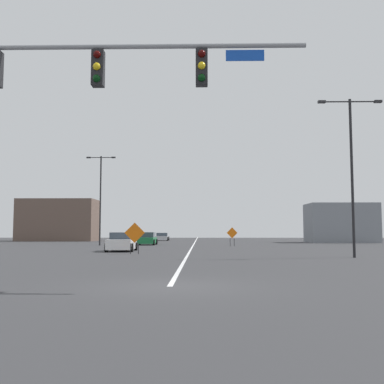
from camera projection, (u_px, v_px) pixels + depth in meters
name	position (u px, v px, depth m)	size (l,w,h in m)	color
ground	(170.00, 287.00, 12.59)	(185.29, 185.29, 0.00)	#38383A
road_centre_stripe	(195.00, 242.00, 63.87)	(0.16, 102.94, 0.01)	white
traffic_signal_assembly	(37.00, 89.00, 13.13)	(12.04, 0.44, 7.32)	gray
street_lamp_mid_left	(100.00, 193.00, 49.29)	(3.15, 0.24, 9.65)	black
street_lamp_far_right	(352.00, 164.00, 26.78)	(3.76, 0.24, 9.33)	black
construction_sign_left_lane	(135.00, 234.00, 30.71)	(1.37, 0.16, 2.10)	orange
construction_sign_median_near	(232.00, 234.00, 46.00)	(1.09, 0.30, 1.90)	orange
car_green_passing	(147.00, 239.00, 50.65)	(2.17, 3.95, 1.40)	#196B38
car_silver_near	(162.00, 237.00, 73.34)	(2.14, 3.88, 1.24)	#B7BABF
car_white_approaching	(122.00, 242.00, 34.87)	(2.17, 4.33, 1.42)	white
roadside_building_west	(59.00, 220.00, 71.10)	(11.62, 6.61, 6.41)	brown
roadside_building_east	(341.00, 223.00, 61.19)	(8.79, 5.56, 5.19)	gray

